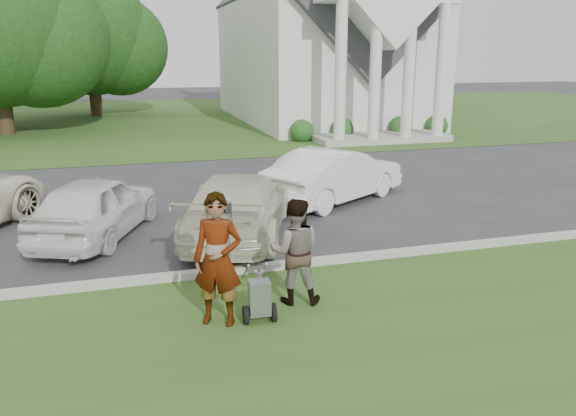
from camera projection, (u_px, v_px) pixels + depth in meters
name	position (u px, v px, depth m)	size (l,w,h in m)	color
ground	(273.00, 282.00, 9.95)	(120.00, 120.00, 0.00)	#333335
grass_strip	(333.00, 370.00, 7.18)	(80.00, 7.00, 0.01)	#2F4F1B
church_lawn	(163.00, 118.00, 34.94)	(80.00, 30.00, 0.01)	#2F4F1B
curb	(266.00, 267.00, 10.44)	(80.00, 0.18, 0.15)	#9E9E93
church	(321.00, 17.00, 32.19)	(9.19, 19.00, 24.10)	white
tree_back	(90.00, 40.00, 35.37)	(9.61, 7.60, 8.89)	#332316
striping_cart	(259.00, 298.00, 8.37)	(0.51, 0.99, 0.90)	black
person_left	(218.00, 261.00, 8.18)	(0.73, 0.48, 2.00)	#999999
person_right	(295.00, 252.00, 8.93)	(0.84, 0.65, 1.73)	#999999
parking_meter_near	(229.00, 233.00, 9.64)	(0.11, 0.10, 1.50)	gray
car_b	(96.00, 206.00, 12.25)	(1.64, 4.07, 1.39)	white
car_c	(238.00, 205.00, 12.29)	(1.99, 4.88, 1.42)	beige
car_d	(335.00, 175.00, 15.23)	(1.55, 4.45, 1.47)	white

